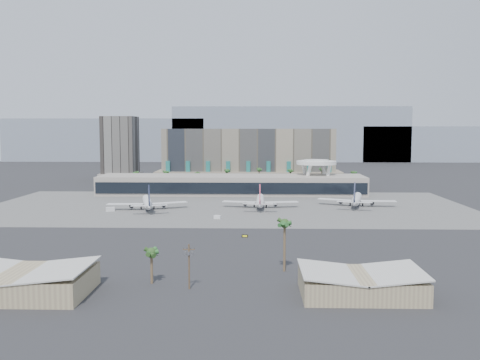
{
  "coord_description": "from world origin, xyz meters",
  "views": [
    {
      "loc": [
        15.33,
        -232.67,
        42.03
      ],
      "look_at": [
        7.42,
        40.0,
        15.8
      ],
      "focal_mm": 40.0,
      "sensor_mm": 36.0,
      "label": 1
    }
  ],
  "objects_px": {
    "utility_pole": "(189,263)",
    "service_vehicle_a": "(110,209)",
    "taxiway_sign": "(245,236)",
    "airliner_centre": "(260,201)",
    "airliner_left": "(148,202)",
    "service_vehicle_b": "(217,217)",
    "airliner_right": "(356,199)"
  },
  "relations": [
    {
      "from": "airliner_left",
      "to": "taxiway_sign",
      "type": "distance_m",
      "value": 87.6
    },
    {
      "from": "airliner_left",
      "to": "airliner_centre",
      "type": "height_order",
      "value": "airliner_left"
    },
    {
      "from": "airliner_centre",
      "to": "taxiway_sign",
      "type": "relative_size",
      "value": 17.43
    },
    {
      "from": "airliner_centre",
      "to": "airliner_right",
      "type": "height_order",
      "value": "airliner_right"
    },
    {
      "from": "utility_pole",
      "to": "service_vehicle_a",
      "type": "height_order",
      "value": "utility_pole"
    },
    {
      "from": "airliner_centre",
      "to": "service_vehicle_b",
      "type": "distance_m",
      "value": 41.15
    },
    {
      "from": "airliner_left",
      "to": "service_vehicle_b",
      "type": "bearing_deg",
      "value": -49.55
    },
    {
      "from": "utility_pole",
      "to": "service_vehicle_a",
      "type": "relative_size",
      "value": 2.75
    },
    {
      "from": "airliner_left",
      "to": "taxiway_sign",
      "type": "xyz_separation_m",
      "value": [
        52.19,
        -70.28,
        -3.22
      ]
    },
    {
      "from": "utility_pole",
      "to": "service_vehicle_a",
      "type": "distance_m",
      "value": 142.91
    },
    {
      "from": "airliner_left",
      "to": "airliner_right",
      "type": "height_order",
      "value": "airliner_right"
    },
    {
      "from": "airliner_centre",
      "to": "taxiway_sign",
      "type": "distance_m",
      "value": 78.64
    },
    {
      "from": "service_vehicle_a",
      "to": "taxiway_sign",
      "type": "xyz_separation_m",
      "value": [
        70.0,
        -63.39,
        -0.53
      ]
    },
    {
      "from": "airliner_centre",
      "to": "service_vehicle_a",
      "type": "distance_m",
      "value": 78.13
    },
    {
      "from": "service_vehicle_a",
      "to": "taxiway_sign",
      "type": "relative_size",
      "value": 1.81
    },
    {
      "from": "taxiway_sign",
      "to": "service_vehicle_a",
      "type": "bearing_deg",
      "value": 144.87
    },
    {
      "from": "service_vehicle_b",
      "to": "airliner_right",
      "type": "bearing_deg",
      "value": 47.35
    },
    {
      "from": "airliner_left",
      "to": "airliner_right",
      "type": "relative_size",
      "value": 0.99
    },
    {
      "from": "airliner_right",
      "to": "service_vehicle_a",
      "type": "height_order",
      "value": "airliner_right"
    },
    {
      "from": "airliner_centre",
      "to": "airliner_left",
      "type": "bearing_deg",
      "value": -171.14
    },
    {
      "from": "taxiway_sign",
      "to": "utility_pole",
      "type": "bearing_deg",
      "value": -94.09
    },
    {
      "from": "airliner_centre",
      "to": "service_vehicle_a",
      "type": "bearing_deg",
      "value": -167.9
    },
    {
      "from": "utility_pole",
      "to": "taxiway_sign",
      "type": "relative_size",
      "value": 4.98
    },
    {
      "from": "service_vehicle_a",
      "to": "taxiway_sign",
      "type": "height_order",
      "value": "service_vehicle_a"
    },
    {
      "from": "airliner_left",
      "to": "taxiway_sign",
      "type": "bearing_deg",
      "value": -67.27
    },
    {
      "from": "utility_pole",
      "to": "taxiway_sign",
      "type": "xyz_separation_m",
      "value": [
        13.29,
        67.64,
        -6.6
      ]
    },
    {
      "from": "airliner_centre",
      "to": "airliner_right",
      "type": "bearing_deg",
      "value": 8.87
    },
    {
      "from": "service_vehicle_b",
      "to": "taxiway_sign",
      "type": "xyz_separation_m",
      "value": [
        13.71,
        -42.65,
        -0.28
      ]
    },
    {
      "from": "service_vehicle_a",
      "to": "taxiway_sign",
      "type": "distance_m",
      "value": 94.44
    },
    {
      "from": "utility_pole",
      "to": "airliner_right",
      "type": "xyz_separation_m",
      "value": [
        72.31,
        153.09,
        -3.35
      ]
    },
    {
      "from": "service_vehicle_b",
      "to": "utility_pole",
      "type": "bearing_deg",
      "value": -72.91
    },
    {
      "from": "airliner_left",
      "to": "service_vehicle_b",
      "type": "xyz_separation_m",
      "value": [
        38.48,
        -27.63,
        -2.95
      ]
    }
  ]
}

